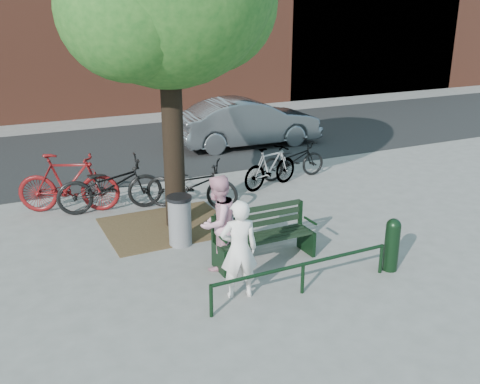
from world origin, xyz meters
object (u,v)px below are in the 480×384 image
litter_bin (180,220)px  parked_car (248,122)px  person_right (218,223)px  bollard (392,243)px  bicycle_c (192,185)px  person_left (239,249)px  park_bench (263,234)px

litter_bin → parked_car: size_ratio=0.21×
person_right → litter_bin: (-0.25, 1.13, -0.33)m
bollard → bicycle_c: (-1.89, 4.13, 0.05)m
person_right → bollard: 2.86m
person_right → bollard: (2.51, -1.34, -0.31)m
person_left → bollard: person_left is taller
bollard → bicycle_c: 4.54m
bollard → parked_car: 8.72m
person_left → bicycle_c: 3.87m
parked_car → bicycle_c: bearing=143.6°
bollard → bicycle_c: size_ratio=0.45×
litter_bin → bicycle_c: size_ratio=0.46×
person_right → litter_bin: size_ratio=1.71×
park_bench → bicycle_c: 2.87m
person_right → person_left: bearing=54.6°
bollard → person_right: bearing=151.9°
park_bench → bollard: 2.13m
person_left → person_right: (0.11, 1.00, 0.03)m
park_bench → person_left: (-0.90, -0.93, 0.29)m
park_bench → litter_bin: (-1.05, 1.20, -0.01)m
parked_car → bollard: bearing=171.4°
litter_bin → person_right: bearing=-77.3°
park_bench → parked_car: 8.05m
person_right → parked_car: person_right is taller
park_bench → litter_bin: size_ratio=1.87×
litter_bin → bollard: bearing=-41.8°
litter_bin → bicycle_c: (0.87, 1.66, 0.06)m
park_bench → parked_car: bearing=64.9°
litter_bin → parked_car: bearing=53.8°
bicycle_c → parked_car: parked_car is taller
bollard → parked_car: bearing=78.8°
park_bench → litter_bin: park_bench is taller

